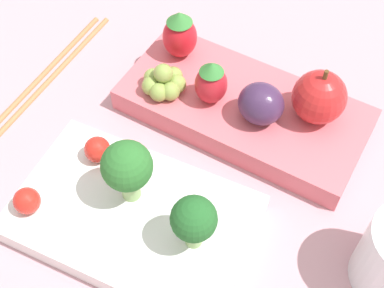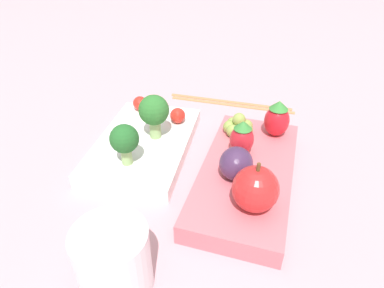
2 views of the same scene
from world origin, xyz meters
TOP-DOWN VIEW (x-y plane):
  - ground_plane at (0.00, 0.00)m, footprint 4.00×4.00m
  - bento_box_savoury at (0.01, 0.08)m, footprint 0.20×0.14m
  - bento_box_fruit at (-0.01, -0.07)m, footprint 0.23×0.11m
  - broccoli_floret_0 at (-0.05, 0.07)m, footprint 0.04×0.04m
  - broccoli_floret_1 at (0.02, 0.06)m, footprint 0.04×0.04m
  - cherry_tomato_0 at (0.06, 0.05)m, footprint 0.02×0.02m
  - cherry_tomato_1 at (0.08, 0.12)m, footprint 0.02×0.02m
  - apple at (-0.08, -0.09)m, footprint 0.05×0.05m
  - strawberry_0 at (0.01, -0.06)m, footprint 0.03×0.03m
  - strawberry_1 at (0.07, -0.09)m, footprint 0.03×0.03m
  - plum at (-0.04, -0.06)m, footprint 0.04×0.04m
  - grape_cluster at (0.06, -0.04)m, footprint 0.04×0.04m
  - chopsticks_pair at (0.18, -0.00)m, footprint 0.03×0.21m

SIDE VIEW (x-z plane):
  - ground_plane at x=0.00m, z-range 0.00..0.00m
  - chopsticks_pair at x=0.18m, z-range 0.00..0.01m
  - bento_box_savoury at x=0.01m, z-range 0.00..0.02m
  - bento_box_fruit at x=-0.01m, z-range 0.00..0.02m
  - cherry_tomato_1 at x=0.08m, z-range 0.02..0.04m
  - cherry_tomato_0 at x=0.06m, z-range 0.02..0.04m
  - grape_cluster at x=0.06m, z-range 0.02..0.05m
  - plum at x=-0.04m, z-range 0.02..0.06m
  - strawberry_0 at x=0.01m, z-range 0.02..0.07m
  - apple at x=-0.08m, z-range 0.02..0.08m
  - strawberry_1 at x=0.07m, z-range 0.02..0.07m
  - broccoli_floret_0 at x=-0.05m, z-range 0.03..0.08m
  - broccoli_floret_1 at x=0.02m, z-range 0.03..0.09m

